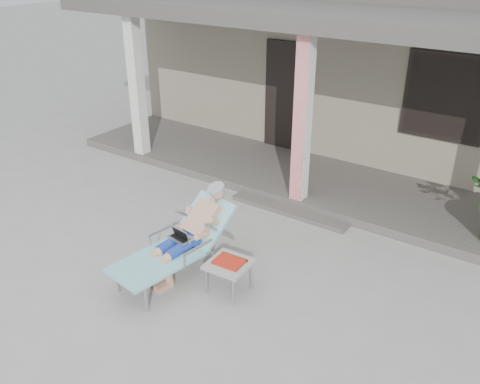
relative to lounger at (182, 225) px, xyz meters
The scene contains 7 objects.
ground 0.84m from the lounger, 46.07° to the left, with size 60.00×60.00×0.00m, color #9E9E99.
house 6.91m from the lounger, 87.28° to the left, with size 10.40×5.40×3.30m.
porch_deck 3.41m from the lounger, 84.45° to the left, with size 10.00×2.00×0.15m, color #605B56.
porch_overhang 3.90m from the lounger, 84.36° to the left, with size 10.00×2.30×2.85m.
porch_step 2.31m from the lounger, 81.57° to the left, with size 2.00×0.30×0.07m, color #605B56.
lounger is the anchor object (origin of this frame).
side_table 0.80m from the lounger, ahead, with size 0.53×0.53×0.45m.
Camera 1 is at (3.41, -4.48, 3.90)m, focal length 38.00 mm.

